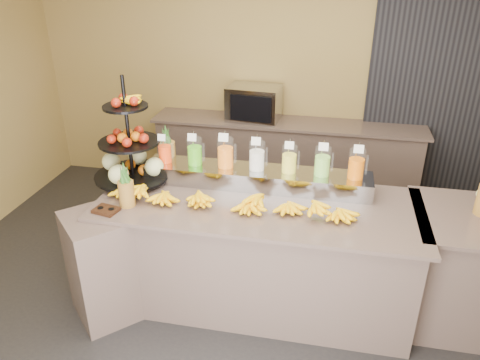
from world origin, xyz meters
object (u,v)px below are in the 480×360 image
(oven_warmer, at_px, (254,103))
(pitcher_tray, at_px, (257,178))
(banana_heap, at_px, (226,197))
(fruit_stand, at_px, (136,156))
(condiment_caddy, at_px, (106,210))

(oven_warmer, bearing_deg, pitcher_tray, -74.21)
(pitcher_tray, height_order, banana_heap, banana_heap)
(pitcher_tray, height_order, fruit_stand, fruit_stand)
(pitcher_tray, height_order, oven_warmer, oven_warmer)
(pitcher_tray, distance_m, fruit_stand, 1.01)
(pitcher_tray, bearing_deg, oven_warmer, 100.79)
(condiment_caddy, bearing_deg, fruit_stand, 86.97)
(banana_heap, xyz_separation_m, oven_warmer, (-0.15, 2.04, 0.13))
(oven_warmer, bearing_deg, condiment_caddy, -101.95)
(fruit_stand, relative_size, oven_warmer, 1.54)
(condiment_caddy, xyz_separation_m, oven_warmer, (0.71, 2.32, 0.18))
(condiment_caddy, distance_m, oven_warmer, 2.43)
(banana_heap, relative_size, condiment_caddy, 10.84)
(pitcher_tray, xyz_separation_m, oven_warmer, (-0.32, 1.67, 0.12))
(pitcher_tray, relative_size, fruit_stand, 2.07)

